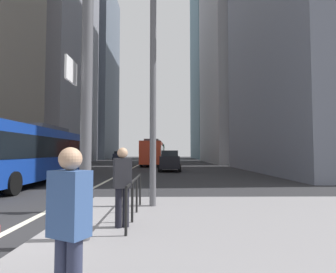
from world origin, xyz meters
TOP-DOWN VIEW (x-y plane):
  - ground_plane at (0.00, 20.00)m, footprint 160.00×160.00m
  - median_island at (5.50, -1.00)m, footprint 9.00×10.00m
  - lane_centre_line at (0.00, 30.00)m, footprint 0.20×80.00m
  - office_tower_left_mid at (-16.00, 40.86)m, footprint 11.54×21.03m
  - office_tower_left_far at (-16.00, 66.75)m, footprint 12.17×19.73m
  - office_tower_right_mid at (17.00, 41.98)m, footprint 11.91×20.68m
  - office_tower_right_far at (17.00, 68.81)m, footprint 10.74×21.66m
  - city_bus_blue_oncoming at (-3.94, 9.15)m, footprint 2.74×11.88m
  - city_bus_red_receding at (2.03, 31.25)m, footprint 2.88×11.80m
  - city_bus_red_distant at (2.33, 47.37)m, footprint 2.76×10.56m
  - car_oncoming_mid at (-7.32, 59.50)m, footprint 2.08×4.33m
  - car_receding_near at (4.07, 19.78)m, footprint 2.14×4.06m
  - street_lamp_post at (3.20, 2.29)m, footprint 5.50×0.32m
  - pedestrian_railing at (2.80, 0.81)m, footprint 0.06×3.30m
  - pedestrian_waiting at (2.63, -0.17)m, footprint 0.44×0.36m
  - pedestrian_walking at (2.63, -3.67)m, footprint 0.45×0.39m

SIDE VIEW (x-z plane):
  - ground_plane at x=0.00m, z-range 0.00..0.00m
  - lane_centre_line at x=0.00m, z-range 0.00..0.01m
  - median_island at x=5.50m, z-range 0.00..0.15m
  - pedestrian_railing at x=2.80m, z-range 0.35..1.33m
  - car_receding_near at x=4.07m, z-range 0.02..1.96m
  - car_oncoming_mid at x=-7.32m, z-range 0.02..1.96m
  - pedestrian_walking at x=2.63m, z-range 0.25..1.96m
  - pedestrian_waiting at x=2.63m, z-range 0.25..2.02m
  - city_bus_red_distant at x=2.33m, z-range 0.13..3.53m
  - city_bus_red_receding at x=2.03m, z-range 0.14..3.54m
  - city_bus_blue_oncoming at x=-3.94m, z-range 0.14..3.54m
  - street_lamp_post at x=3.20m, z-range 1.28..9.28m
  - office_tower_left_mid at x=-16.00m, z-range 0.00..43.84m
  - office_tower_left_far at x=-16.00m, z-range 0.00..45.23m
  - office_tower_right_mid at x=17.00m, z-range 0.00..52.82m
  - office_tower_right_far at x=17.00m, z-range 0.00..53.81m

